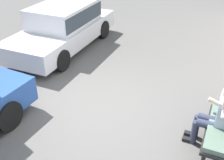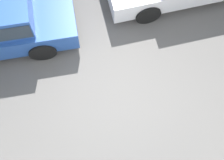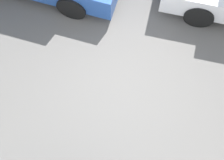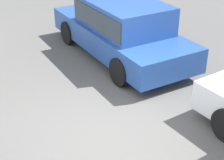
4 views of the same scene
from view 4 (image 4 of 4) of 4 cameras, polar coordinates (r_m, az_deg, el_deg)
name	(u,v)px [view 4 (image 4 of 4)]	position (r m, az deg, el deg)	size (l,w,h in m)	color
ground_plane	(111,134)	(6.01, -0.23, -8.98)	(60.00, 60.00, 0.00)	#565451
parked_car_mid	(121,27)	(8.58, 1.52, 8.86)	(4.54, 1.99, 1.46)	#23478E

